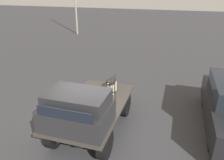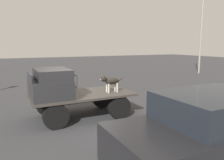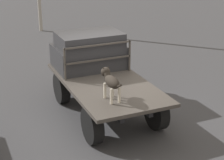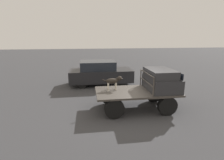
{
  "view_description": "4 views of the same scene",
  "coord_description": "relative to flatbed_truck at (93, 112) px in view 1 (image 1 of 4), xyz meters",
  "views": [
    {
      "loc": [
        5.62,
        2.36,
        4.4
      ],
      "look_at": [
        -1.08,
        0.3,
        1.35
      ],
      "focal_mm": 35.0,
      "sensor_mm": 36.0,
      "label": 1
    },
    {
      "loc": [
        2.48,
        7.51,
        2.65
      ],
      "look_at": [
        -1.08,
        0.3,
        1.35
      ],
      "focal_mm": 35.0,
      "sensor_mm": 36.0,
      "label": 2
    },
    {
      "loc": [
        -7.77,
        3.24,
        4.2
      ],
      "look_at": [
        -1.08,
        0.3,
        1.35
      ],
      "focal_mm": 60.0,
      "sensor_mm": 36.0,
      "label": 3
    },
    {
      "loc": [
        -2.16,
        -7.3,
        3.29
      ],
      "look_at": [
        -1.08,
        0.3,
        1.35
      ],
      "focal_mm": 28.0,
      "sensor_mm": 36.0,
      "label": 4
    }
  ],
  "objects": [
    {
      "name": "flatbed_truck",
      "position": [
        0.0,
        0.0,
        0.0
      ],
      "size": [
        3.67,
        1.89,
        0.88
      ],
      "color": "black",
      "rests_on": "ground"
    },
    {
      "name": "dog",
      "position": [
        -1.0,
        0.3,
        0.69
      ],
      "size": [
        0.95,
        0.24,
        0.67
      ],
      "rotation": [
        0.0,
        0.0,
        0.23
      ],
      "color": "beige",
      "rests_on": "flatbed_truck"
    },
    {
      "name": "truck_cab",
      "position": [
        1.12,
        0.0,
        0.72
      ],
      "size": [
        1.28,
        1.77,
        0.96
      ],
      "color": "#28282B",
      "rests_on": "flatbed_truck"
    },
    {
      "name": "truck_headboard",
      "position": [
        0.44,
        0.0,
        0.8
      ],
      "size": [
        0.04,
        1.77,
        0.81
      ],
      "color": "#3D3833",
      "rests_on": "flatbed_truck"
    },
    {
      "name": "ground_plane",
      "position": [
        0.0,
        0.0,
        -0.62
      ],
      "size": [
        80.0,
        80.0,
        0.0
      ],
      "primitive_type": "plane",
      "color": "#38383A"
    }
  ]
}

